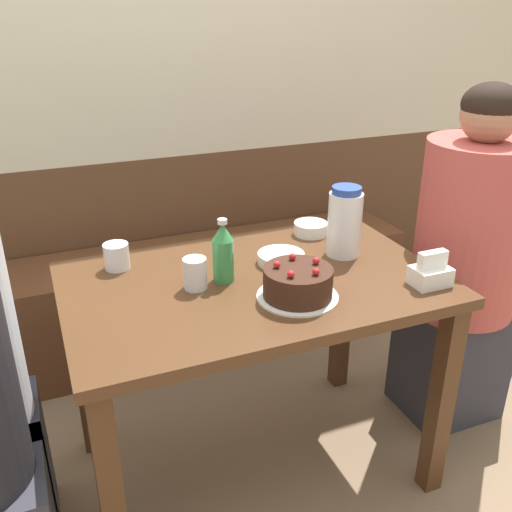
{
  "coord_description": "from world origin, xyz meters",
  "views": [
    {
      "loc": [
        -0.57,
        -1.4,
        1.49
      ],
      "look_at": [
        0.03,
        0.05,
        0.77
      ],
      "focal_mm": 40.0,
      "sensor_mm": 36.0,
      "label": 1
    }
  ],
  "objects_px": {
    "bench_seat": "(185,299)",
    "bowl_soup_white": "(281,258)",
    "birthday_cake": "(298,283)",
    "napkin_holder": "(431,273)",
    "water_pitcher": "(345,222)",
    "soju_bottle": "(223,252)",
    "glass_shot_small": "(348,226)",
    "person_pale_blue_shirt": "(465,266)",
    "glass_tumbler_short": "(117,256)",
    "bowl_rice_small": "(311,228)",
    "glass_water_tall": "(195,273)"
  },
  "relations": [
    {
      "from": "soju_bottle",
      "to": "bowl_rice_small",
      "type": "height_order",
      "value": "soju_bottle"
    },
    {
      "from": "bench_seat",
      "to": "glass_shot_small",
      "type": "bearing_deg",
      "value": -56.78
    },
    {
      "from": "bowl_soup_white",
      "to": "glass_water_tall",
      "type": "distance_m",
      "value": 0.31
    },
    {
      "from": "soju_bottle",
      "to": "bowl_soup_white",
      "type": "height_order",
      "value": "soju_bottle"
    },
    {
      "from": "glass_water_tall",
      "to": "bench_seat",
      "type": "bearing_deg",
      "value": 77.92
    },
    {
      "from": "birthday_cake",
      "to": "soju_bottle",
      "type": "xyz_separation_m",
      "value": [
        -0.15,
        0.18,
        0.05
      ]
    },
    {
      "from": "water_pitcher",
      "to": "glass_tumbler_short",
      "type": "height_order",
      "value": "water_pitcher"
    },
    {
      "from": "bowl_rice_small",
      "to": "glass_shot_small",
      "type": "xyz_separation_m",
      "value": [
        0.11,
        -0.07,
        0.02
      ]
    },
    {
      "from": "birthday_cake",
      "to": "glass_tumbler_short",
      "type": "distance_m",
      "value": 0.57
    },
    {
      "from": "bowl_rice_small",
      "to": "glass_tumbler_short",
      "type": "xyz_separation_m",
      "value": [
        -0.68,
        -0.02,
        0.02
      ]
    },
    {
      "from": "soju_bottle",
      "to": "glass_shot_small",
      "type": "xyz_separation_m",
      "value": [
        0.51,
        0.15,
        -0.05
      ]
    },
    {
      "from": "glass_water_tall",
      "to": "glass_tumbler_short",
      "type": "xyz_separation_m",
      "value": [
        -0.18,
        0.22,
        -0.01
      ]
    },
    {
      "from": "napkin_holder",
      "to": "soju_bottle",
      "type": "bearing_deg",
      "value": 154.91
    },
    {
      "from": "water_pitcher",
      "to": "glass_shot_small",
      "type": "relative_size",
      "value": 2.81
    },
    {
      "from": "bench_seat",
      "to": "bowl_rice_small",
      "type": "distance_m",
      "value": 0.83
    },
    {
      "from": "birthday_cake",
      "to": "soju_bottle",
      "type": "distance_m",
      "value": 0.24
    },
    {
      "from": "bench_seat",
      "to": "bowl_soup_white",
      "type": "distance_m",
      "value": 0.92
    },
    {
      "from": "glass_water_tall",
      "to": "glass_shot_small",
      "type": "bearing_deg",
      "value": 15.58
    },
    {
      "from": "person_pale_blue_shirt",
      "to": "glass_tumbler_short",
      "type": "bearing_deg",
      "value": -10.67
    },
    {
      "from": "glass_shot_small",
      "to": "person_pale_blue_shirt",
      "type": "xyz_separation_m",
      "value": [
        0.39,
        -0.17,
        -0.15
      ]
    },
    {
      "from": "bowl_soup_white",
      "to": "glass_shot_small",
      "type": "distance_m",
      "value": 0.32
    },
    {
      "from": "glass_tumbler_short",
      "to": "person_pale_blue_shirt",
      "type": "height_order",
      "value": "person_pale_blue_shirt"
    },
    {
      "from": "water_pitcher",
      "to": "person_pale_blue_shirt",
      "type": "relative_size",
      "value": 0.18
    },
    {
      "from": "soju_bottle",
      "to": "bowl_soup_white",
      "type": "xyz_separation_m",
      "value": [
        0.21,
        0.05,
        -0.07
      ]
    },
    {
      "from": "birthday_cake",
      "to": "napkin_holder",
      "type": "distance_m",
      "value": 0.4
    },
    {
      "from": "napkin_holder",
      "to": "glass_shot_small",
      "type": "height_order",
      "value": "napkin_holder"
    },
    {
      "from": "water_pitcher",
      "to": "bowl_rice_small",
      "type": "xyz_separation_m",
      "value": [
        -0.02,
        0.19,
        -0.09
      ]
    },
    {
      "from": "glass_tumbler_short",
      "to": "bowl_rice_small",
      "type": "bearing_deg",
      "value": 1.87
    },
    {
      "from": "water_pitcher",
      "to": "person_pale_blue_shirt",
      "type": "distance_m",
      "value": 0.53
    },
    {
      "from": "napkin_holder",
      "to": "person_pale_blue_shirt",
      "type": "height_order",
      "value": "person_pale_blue_shirt"
    },
    {
      "from": "napkin_holder",
      "to": "bowl_rice_small",
      "type": "xyz_separation_m",
      "value": [
        -0.14,
        0.48,
        -0.02
      ]
    },
    {
      "from": "glass_tumbler_short",
      "to": "soju_bottle",
      "type": "bearing_deg",
      "value": -36.13
    },
    {
      "from": "bowl_rice_small",
      "to": "glass_water_tall",
      "type": "xyz_separation_m",
      "value": [
        -0.49,
        -0.24,
        0.02
      ]
    },
    {
      "from": "bench_seat",
      "to": "soju_bottle",
      "type": "relative_size",
      "value": 10.69
    },
    {
      "from": "water_pitcher",
      "to": "napkin_holder",
      "type": "distance_m",
      "value": 0.32
    },
    {
      "from": "birthday_cake",
      "to": "person_pale_blue_shirt",
      "type": "height_order",
      "value": "person_pale_blue_shirt"
    },
    {
      "from": "bench_seat",
      "to": "glass_shot_small",
      "type": "height_order",
      "value": "glass_shot_small"
    },
    {
      "from": "bowl_rice_small",
      "to": "glass_tumbler_short",
      "type": "bearing_deg",
      "value": -178.13
    },
    {
      "from": "bowl_soup_white",
      "to": "glass_tumbler_short",
      "type": "relative_size",
      "value": 1.83
    },
    {
      "from": "water_pitcher",
      "to": "napkin_holder",
      "type": "xyz_separation_m",
      "value": [
        0.12,
        -0.28,
        -0.07
      ]
    },
    {
      "from": "soju_bottle",
      "to": "person_pale_blue_shirt",
      "type": "bearing_deg",
      "value": -1.25
    },
    {
      "from": "soju_bottle",
      "to": "glass_shot_small",
      "type": "relative_size",
      "value": 2.37
    },
    {
      "from": "birthday_cake",
      "to": "glass_water_tall",
      "type": "xyz_separation_m",
      "value": [
        -0.25,
        0.16,
        0.0
      ]
    },
    {
      "from": "birthday_cake",
      "to": "glass_tumbler_short",
      "type": "bearing_deg",
      "value": 138.54
    },
    {
      "from": "bench_seat",
      "to": "glass_shot_small",
      "type": "distance_m",
      "value": 0.94
    },
    {
      "from": "bench_seat",
      "to": "glass_tumbler_short",
      "type": "height_order",
      "value": "glass_tumbler_short"
    },
    {
      "from": "glass_tumbler_short",
      "to": "glass_shot_small",
      "type": "relative_size",
      "value": 0.99
    },
    {
      "from": "water_pitcher",
      "to": "soju_bottle",
      "type": "height_order",
      "value": "water_pitcher"
    },
    {
      "from": "person_pale_blue_shirt",
      "to": "birthday_cake",
      "type": "bearing_deg",
      "value": 12.11
    },
    {
      "from": "glass_tumbler_short",
      "to": "napkin_holder",
      "type": "bearing_deg",
      "value": -29.09
    }
  ]
}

